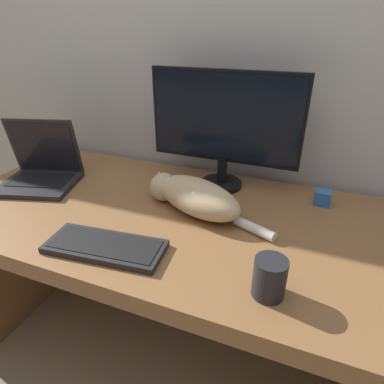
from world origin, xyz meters
TOP-DOWN VIEW (x-y plane):
  - wall_back at (0.00, 0.85)m, footprint 6.40×0.06m
  - desk at (0.00, 0.40)m, footprint 1.60×0.79m
  - monitor at (0.14, 0.67)m, footprint 0.58×0.17m
  - laptop at (-0.56, 0.42)m, footprint 0.35×0.32m
  - external_keyboard at (-0.05, 0.13)m, footprint 0.37×0.18m
  - cat at (0.11, 0.44)m, footprint 0.49×0.28m
  - coffee_mug at (0.42, 0.13)m, footprint 0.08×0.08m
  - small_toy at (0.53, 0.66)m, footprint 0.05×0.05m

SIDE VIEW (x-z plane):
  - desk at x=0.00m, z-range 0.22..0.96m
  - external_keyboard at x=-0.05m, z-range 0.74..0.76m
  - small_toy at x=0.53m, z-range 0.74..0.79m
  - laptop at x=-0.56m, z-range 0.66..0.92m
  - coffee_mug at x=0.42m, z-range 0.74..0.84m
  - cat at x=0.11m, z-range 0.74..0.86m
  - monitor at x=0.14m, z-range 0.77..1.22m
  - wall_back at x=0.00m, z-range 0.00..2.60m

